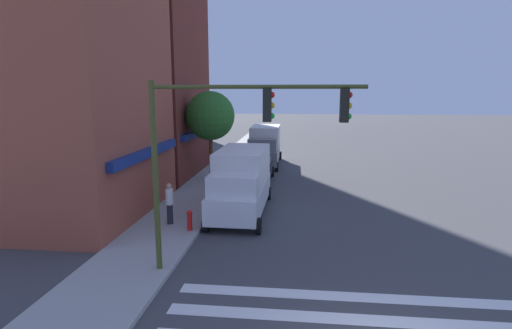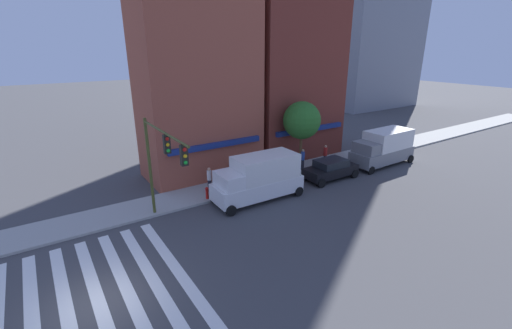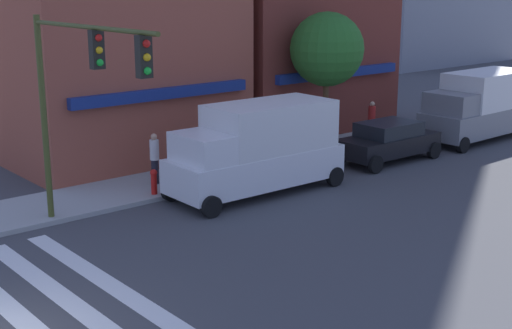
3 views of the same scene
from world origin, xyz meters
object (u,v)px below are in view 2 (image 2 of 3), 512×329
object	(u,v)px
box_truck_grey	(383,147)
street_tree	(302,120)
box_truck_white	(259,177)
pedestrian_blue_shirt	(303,159)
fire_hydrant	(207,192)
sedan_black	(331,169)
pedestrian_white_shirt	(209,179)
traffic_signal	(161,155)
pedestrian_red_jacket	(325,155)

from	to	relation	value
box_truck_grey	street_tree	distance (m)	8.03
box_truck_white	pedestrian_blue_shirt	size ratio (longest dim) A/B	3.53
box_truck_white	fire_hydrant	world-z (taller)	box_truck_white
sedan_black	box_truck_grey	world-z (taller)	box_truck_grey
fire_hydrant	box_truck_grey	bearing A→B (deg)	-6.02
pedestrian_white_shirt	traffic_signal	bearing A→B (deg)	-103.14
pedestrian_red_jacket	pedestrian_blue_shirt	xyz separation A→B (m)	(-2.40, 0.16, 0.00)
traffic_signal	sedan_black	size ratio (longest dim) A/B	1.43
sedan_black	fire_hydrant	distance (m)	9.97
pedestrian_blue_shirt	street_tree	bearing A→B (deg)	86.74
box_truck_white	fire_hydrant	bearing A→B (deg)	151.92
traffic_signal	fire_hydrant	world-z (taller)	traffic_signal
pedestrian_red_jacket	traffic_signal	bearing A→B (deg)	82.56
traffic_signal	pedestrian_red_jacket	xyz separation A→B (m)	(15.16, 3.06, -3.40)
sedan_black	street_tree	size ratio (longest dim) A/B	0.79
box_truck_grey	pedestrian_white_shirt	bearing A→B (deg)	169.01
box_truck_grey	street_tree	size ratio (longest dim) A/B	1.10
pedestrian_blue_shirt	sedan_black	bearing A→B (deg)	-90.65
traffic_signal	fire_hydrant	bearing A→B (deg)	33.30
traffic_signal	box_truck_grey	distance (m)	19.95
pedestrian_white_shirt	pedestrian_red_jacket	world-z (taller)	same
box_truck_grey	street_tree	world-z (taller)	street_tree
pedestrian_blue_shirt	fire_hydrant	world-z (taller)	pedestrian_blue_shirt
box_truck_grey	pedestrian_blue_shirt	distance (m)	7.45
pedestrian_white_shirt	pedestrian_blue_shirt	xyz separation A→B (m)	(8.43, -0.21, 0.00)
traffic_signal	fire_hydrant	distance (m)	5.79
box_truck_white	pedestrian_white_shirt	bearing A→B (deg)	131.38
sedan_black	box_truck_grey	distance (m)	6.35
pedestrian_white_shirt	street_tree	xyz separation A→B (m)	(8.38, 0.04, 3.19)
sedan_black	street_tree	xyz separation A→B (m)	(-0.73, 2.80, 3.42)
traffic_signal	pedestrian_blue_shirt	size ratio (longest dim) A/B	3.59
pedestrian_red_jacket	street_tree	world-z (taller)	street_tree
pedestrian_blue_shirt	pedestrian_white_shirt	bearing A→B (deg)	163.08
traffic_signal	pedestrian_white_shirt	world-z (taller)	traffic_signal
fire_hydrant	pedestrian_red_jacket	bearing A→B (deg)	3.40
box_truck_grey	pedestrian_white_shirt	size ratio (longest dim) A/B	3.52
pedestrian_white_shirt	box_truck_grey	bearing A→B (deg)	28.29
box_truck_grey	fire_hydrant	world-z (taller)	box_truck_grey
sedan_black	box_truck_grey	xyz separation A→B (m)	(6.31, -0.00, 0.75)
pedestrian_red_jacket	pedestrian_blue_shirt	bearing A→B (deg)	67.40
traffic_signal	box_truck_white	bearing A→B (deg)	5.74
box_truck_white	pedestrian_red_jacket	world-z (taller)	box_truck_white
traffic_signal	fire_hydrant	xyz separation A→B (m)	(3.61, 2.37, -3.86)
box_truck_white	box_truck_grey	world-z (taller)	same
box_truck_white	fire_hydrant	size ratio (longest dim) A/B	7.41
box_truck_grey	street_tree	xyz separation A→B (m)	(-7.04, 2.80, 2.68)
traffic_signal	pedestrian_red_jacket	distance (m)	15.83
traffic_signal	sedan_black	world-z (taller)	traffic_signal
sedan_black	pedestrian_red_jacket	distance (m)	2.96
pedestrian_white_shirt	pedestrian_blue_shirt	distance (m)	8.44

